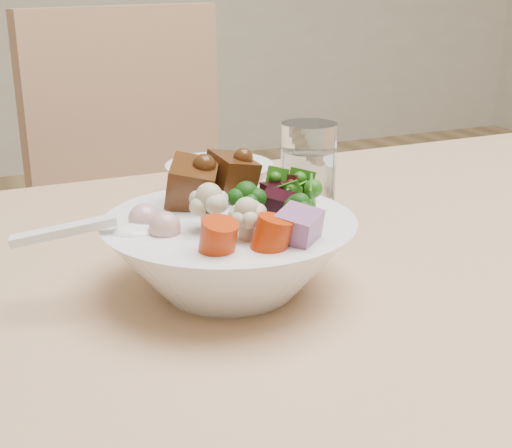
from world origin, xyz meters
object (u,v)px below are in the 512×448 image
at_px(water_glass, 308,174).
at_px(side_bowl, 220,182).
at_px(dining_table, 460,284).
at_px(chair_far, 166,227).
at_px(food_bowl, 230,248).

height_order(water_glass, side_bowl, water_glass).
height_order(dining_table, water_glass, water_glass).
distance_m(chair_far, food_bowl, 0.67).
bearing_deg(chair_far, water_glass, -101.52).
distance_m(food_bowl, water_glass, 0.23).
xyz_separation_m(water_glass, side_bowl, (-0.07, 0.11, -0.03)).
height_order(dining_table, chair_far, chair_far).
distance_m(dining_table, chair_far, 0.63).
relative_size(chair_far, food_bowl, 3.78).
height_order(chair_far, water_glass, chair_far).
distance_m(dining_table, food_bowl, 0.33).
bearing_deg(food_bowl, side_bowl, 70.72).
bearing_deg(chair_far, dining_table, -89.61).
distance_m(dining_table, water_glass, 0.23).
distance_m(chair_far, side_bowl, 0.40).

